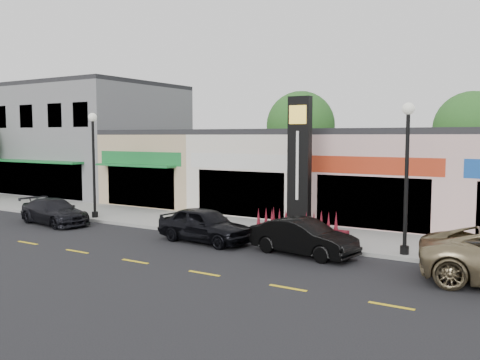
% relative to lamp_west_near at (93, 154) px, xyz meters
% --- Properties ---
extents(ground, '(120.00, 120.00, 0.00)m').
position_rel_lamp_west_near_xyz_m(ground, '(8.00, -2.50, -3.48)').
color(ground, black).
rests_on(ground, ground).
extents(sidewalk, '(52.00, 4.30, 0.15)m').
position_rel_lamp_west_near_xyz_m(sidewalk, '(8.00, 1.85, -3.40)').
color(sidewalk, gray).
rests_on(sidewalk, ground).
extents(curb, '(52.00, 0.20, 0.15)m').
position_rel_lamp_west_near_xyz_m(curb, '(8.00, -0.40, -3.40)').
color(curb, gray).
rests_on(curb, ground).
extents(building_grey_2story, '(12.00, 10.95, 8.30)m').
position_rel_lamp_west_near_xyz_m(building_grey_2story, '(-10.00, 8.98, 0.67)').
color(building_grey_2story, slate).
rests_on(building_grey_2story, ground).
extents(shop_beige, '(7.00, 10.85, 4.80)m').
position_rel_lamp_west_near_xyz_m(shop_beige, '(-0.50, 8.96, -1.08)').
color(shop_beige, tan).
rests_on(shop_beige, ground).
extents(shop_cream, '(7.00, 10.01, 4.80)m').
position_rel_lamp_west_near_xyz_m(shop_cream, '(6.50, 8.97, -1.08)').
color(shop_cream, beige).
rests_on(shop_cream, ground).
extents(shop_pink_w, '(7.00, 10.01, 4.80)m').
position_rel_lamp_west_near_xyz_m(shop_pink_w, '(13.50, 8.97, -1.08)').
color(shop_pink_w, '#C59896').
rests_on(shop_pink_w, ground).
extents(tree_rear_west, '(5.20, 5.20, 7.83)m').
position_rel_lamp_west_near_xyz_m(tree_rear_west, '(4.00, 17.00, 1.74)').
color(tree_rear_west, '#382619').
rests_on(tree_rear_west, ground).
extents(tree_rear_mid, '(4.80, 4.80, 7.29)m').
position_rel_lamp_west_near_xyz_m(tree_rear_mid, '(16.00, 17.00, 1.41)').
color(tree_rear_mid, '#382619').
rests_on(tree_rear_mid, ground).
extents(lamp_west_near, '(0.44, 0.44, 5.47)m').
position_rel_lamp_west_near_xyz_m(lamp_west_near, '(0.00, 0.00, 0.00)').
color(lamp_west_near, black).
rests_on(lamp_west_near, sidewalk).
extents(lamp_east_near, '(0.44, 0.44, 5.47)m').
position_rel_lamp_west_near_xyz_m(lamp_east_near, '(16.00, 0.00, 0.00)').
color(lamp_east_near, black).
rests_on(lamp_east_near, sidewalk).
extents(pylon_sign, '(4.20, 1.30, 6.00)m').
position_rel_lamp_west_near_xyz_m(pylon_sign, '(11.00, 1.70, -1.20)').
color(pylon_sign, '#540E0F').
rests_on(pylon_sign, sidewalk).
extents(car_dark_sedan, '(2.40, 4.60, 1.27)m').
position_rel_lamp_west_near_xyz_m(car_dark_sedan, '(-0.79, -1.94, -2.84)').
color(car_dark_sedan, black).
rests_on(car_dark_sedan, ground).
extents(car_black_sedan, '(2.15, 4.44, 1.46)m').
position_rel_lamp_west_near_xyz_m(car_black_sedan, '(8.17, -1.51, -2.75)').
color(car_black_sedan, black).
rests_on(car_black_sedan, ground).
extents(car_black_conv, '(2.08, 4.29, 1.35)m').
position_rel_lamp_west_near_xyz_m(car_black_conv, '(12.67, -1.49, -2.80)').
color(car_black_conv, black).
rests_on(car_black_conv, ground).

